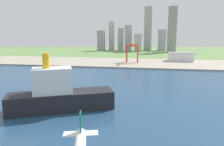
% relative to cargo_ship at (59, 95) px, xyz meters
% --- Properties ---
extents(ground_plane, '(2400.00, 2400.00, 0.00)m').
position_rel_cargo_ship_xyz_m(ground_plane, '(56.49, 95.32, -12.67)').
color(ground_plane, '#658A4C').
extents(water_bay, '(840.00, 360.00, 0.15)m').
position_rel_cargo_ship_xyz_m(water_bay, '(56.49, 35.32, -12.60)').
color(water_bay, navy).
rests_on(water_bay, ground).
extents(industrial_pier, '(840.00, 140.00, 2.50)m').
position_rel_cargo_ship_xyz_m(industrial_pier, '(56.49, 285.32, -11.42)').
color(industrial_pier, '#A59C8B').
rests_on(industrial_pier, ground).
extents(cargo_ship, '(84.12, 54.95, 45.91)m').
position_rel_cargo_ship_xyz_m(cargo_ship, '(0.00, 0.00, 0.00)').
color(cargo_ship, black).
rests_on(cargo_ship, water_bay).
extents(port_crane_red, '(24.56, 43.33, 38.48)m').
position_rel_cargo_ship_xyz_m(port_crane_red, '(33.74, 282.02, 17.66)').
color(port_crane_red, red).
rests_on(port_crane_red, industrial_pier).
extents(warehouse_main, '(52.59, 28.98, 18.63)m').
position_rel_cargo_ship_xyz_m(warehouse_main, '(134.02, 323.80, -0.84)').
color(warehouse_main, white).
rests_on(warehouse_main, industrial_pier).
extents(distant_skyline, '(265.21, 75.25, 154.05)m').
position_rel_cargo_ship_xyz_m(distant_skyline, '(35.52, 618.69, 43.59)').
color(distant_skyline, gray).
rests_on(distant_skyline, ground).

